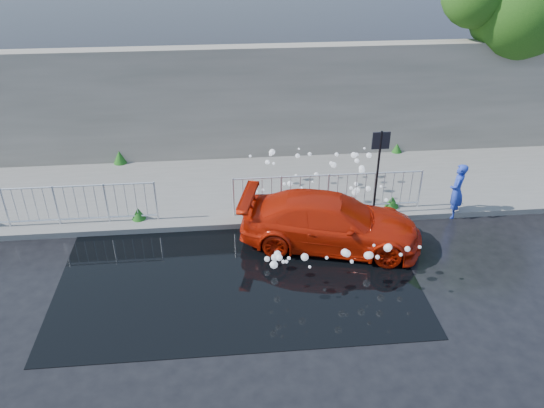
{
  "coord_description": "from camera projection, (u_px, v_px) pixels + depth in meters",
  "views": [
    {
      "loc": [
        0.36,
        -8.74,
        7.45
      ],
      "look_at": [
        1.42,
        2.37,
        1.0
      ],
      "focal_mm": 35.0,
      "sensor_mm": 36.0,
      "label": 1
    }
  ],
  "objects": [
    {
      "name": "railing_left",
      "position": [
        56.0,
        204.0,
        13.42
      ],
      "size": [
        5.05,
        0.05,
        1.1
      ],
      "color": "silver",
      "rests_on": "pavement"
    },
    {
      "name": "sign_post",
      "position": [
        379.0,
        160.0,
        13.38
      ],
      "size": [
        0.45,
        0.06,
        2.5
      ],
      "color": "black",
      "rests_on": "ground"
    },
    {
      "name": "tree",
      "position": [
        527.0,
        0.0,
        16.01
      ],
      "size": [
        5.2,
        3.17,
        6.38
      ],
      "color": "#332114",
      "rests_on": "ground"
    },
    {
      "name": "pavement",
      "position": [
        215.0,
        189.0,
        15.5
      ],
      "size": [
        30.0,
        4.0,
        0.15
      ],
      "primitive_type": "cube",
      "color": "#60605C",
      "rests_on": "ground"
    },
    {
      "name": "retaining_wall",
      "position": [
        212.0,
        104.0,
        16.48
      ],
      "size": [
        30.0,
        0.6,
        3.5
      ],
      "primitive_type": "cube",
      "color": "slate",
      "rests_on": "pavement"
    },
    {
      "name": "water_spray",
      "position": [
        332.0,
        203.0,
        13.49
      ],
      "size": [
        3.64,
        5.55,
        1.08
      ],
      "color": "white",
      "rests_on": "ground"
    },
    {
      "name": "ground",
      "position": [
        216.0,
        304.0,
        11.23
      ],
      "size": [
        90.0,
        90.0,
        0.0
      ],
      "primitive_type": "plane",
      "color": "black",
      "rests_on": "ground"
    },
    {
      "name": "curb",
      "position": [
        216.0,
        225.0,
        13.77
      ],
      "size": [
        30.0,
        0.25,
        0.16
      ],
      "primitive_type": "cube",
      "color": "#60605C",
      "rests_on": "ground"
    },
    {
      "name": "puddle",
      "position": [
        238.0,
        273.0,
        12.13
      ],
      "size": [
        8.0,
        5.0,
        0.01
      ],
      "primitive_type": "cube",
      "color": "black",
      "rests_on": "ground"
    },
    {
      "name": "weeds",
      "position": [
        200.0,
        190.0,
        14.91
      ],
      "size": [
        12.17,
        3.93,
        0.44
      ],
      "color": "#144813",
      "rests_on": "pavement"
    },
    {
      "name": "person",
      "position": [
        457.0,
        191.0,
        13.95
      ],
      "size": [
        0.6,
        0.67,
        1.53
      ],
      "primitive_type": "imported",
      "rotation": [
        0.0,
        0.0,
        -2.1
      ],
      "color": "#233CB3",
      "rests_on": "ground"
    },
    {
      "name": "railing_right",
      "position": [
        328.0,
        191.0,
        13.99
      ],
      "size": [
        5.05,
        0.05,
        1.1
      ],
      "color": "silver",
      "rests_on": "pavement"
    },
    {
      "name": "red_car",
      "position": [
        331.0,
        222.0,
        12.87
      ],
      "size": [
        4.69,
        2.82,
        1.27
      ],
      "primitive_type": "imported",
      "rotation": [
        0.0,
        0.0,
        1.32
      ],
      "color": "#B41A07",
      "rests_on": "ground"
    }
  ]
}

